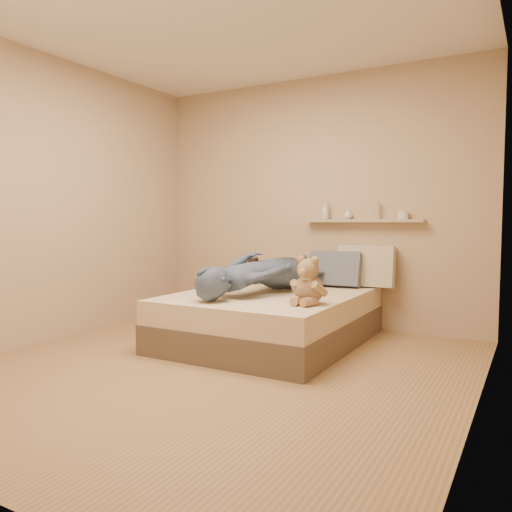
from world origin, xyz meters
The scene contains 10 objects.
room centered at (0.00, 0.00, 1.30)m, with size 3.80×3.80×3.80m.
bed centered at (0.00, 0.93, 0.22)m, with size 1.50×1.90×0.45m.
game_console centered at (-0.22, 0.34, 0.60)m, with size 0.19×0.11×0.06m.
teddy_bear centered at (0.54, 0.52, 0.61)m, with size 0.31×0.30×0.38m.
dark_plush centered at (-0.46, 1.43, 0.57)m, with size 0.18×0.18×0.28m.
pillow_cream centered at (0.62, 1.76, 0.65)m, with size 0.55×0.16×0.40m, color #C3B49A.
pillow_grey centered at (0.35, 1.62, 0.62)m, with size 0.50×0.14×0.34m, color slate.
person centered at (-0.05, 0.88, 0.64)m, with size 0.57×1.57×0.38m, color #45536D.
wall_shelf centered at (0.55, 1.84, 1.10)m, with size 1.20×0.12×0.03m, color tan.
shelf_bottles centered at (0.48, 1.84, 1.18)m, with size 0.89×0.10×0.19m.
Camera 1 is at (2.08, -3.03, 1.10)m, focal length 35.00 mm.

